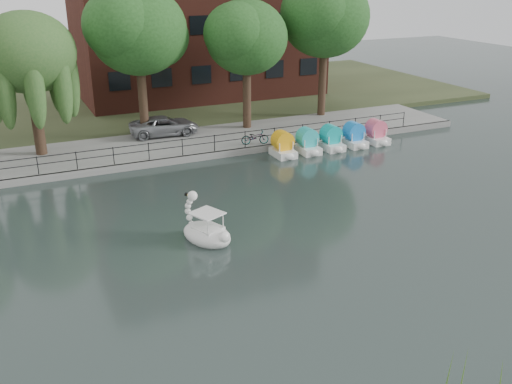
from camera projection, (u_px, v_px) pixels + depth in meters
ground_plane at (287, 259)px, 22.38m from camera, size 120.00×120.00×0.00m
promenade at (170, 146)px, 35.85m from camera, size 40.00×6.00×0.40m
kerb at (184, 159)px, 33.35m from camera, size 40.00×0.25×0.40m
land_strip at (122, 102)px, 47.70m from camera, size 60.00×22.00×0.36m
railing at (182, 143)px, 33.17m from camera, size 32.00×0.05×1.00m
willow_mid at (27, 53)px, 31.58m from camera, size 5.32×5.32×8.15m
broadleaf_center at (138, 31)px, 34.64m from camera, size 6.00×6.00×9.25m
broadleaf_right at (247, 38)px, 37.18m from camera, size 5.40×5.40×8.32m
broadleaf_far at (325, 17)px, 40.17m from camera, size 6.30×6.30×9.71m
minivan at (164, 124)px, 37.24m from camera, size 2.69×5.30×1.44m
bicycle at (255, 136)px, 35.36m from camera, size 0.98×1.81×1.00m
swan_boat at (206, 231)px, 23.72m from camera, size 2.34×2.79×2.02m
pedal_boat_row at (331, 140)px, 35.69m from camera, size 7.95×1.70×1.40m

